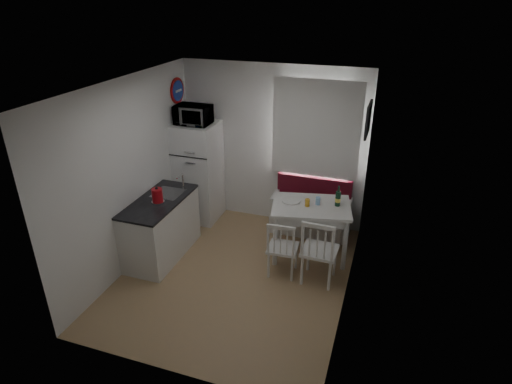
% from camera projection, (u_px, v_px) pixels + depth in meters
% --- Properties ---
extents(floor, '(3.00, 3.50, 0.02)m').
position_uv_depth(floor, '(235.00, 275.00, 5.92)').
color(floor, tan).
rests_on(floor, ground).
extents(ceiling, '(3.00, 3.50, 0.02)m').
position_uv_depth(ceiling, '(230.00, 86.00, 4.80)').
color(ceiling, white).
rests_on(ceiling, wall_back).
extents(wall_back, '(3.00, 0.02, 2.60)m').
position_uv_depth(wall_back, '(273.00, 146.00, 6.86)').
color(wall_back, white).
rests_on(wall_back, floor).
extents(wall_front, '(3.00, 0.02, 2.60)m').
position_uv_depth(wall_front, '(163.00, 269.00, 3.87)').
color(wall_front, white).
rests_on(wall_front, floor).
extents(wall_left, '(0.02, 3.50, 2.60)m').
position_uv_depth(wall_left, '(130.00, 175.00, 5.79)').
color(wall_left, white).
rests_on(wall_left, floor).
extents(wall_right, '(0.02, 3.50, 2.60)m').
position_uv_depth(wall_right, '(354.00, 208.00, 4.93)').
color(wall_right, white).
rests_on(wall_right, floor).
extents(window, '(1.22, 0.06, 1.47)m').
position_uv_depth(window, '(317.00, 131.00, 6.49)').
color(window, silver).
rests_on(window, wall_back).
extents(curtain, '(1.35, 0.02, 1.50)m').
position_uv_depth(curtain, '(316.00, 130.00, 6.41)').
color(curtain, white).
rests_on(curtain, wall_back).
extents(kitchen_counter, '(0.62, 1.32, 1.16)m').
position_uv_depth(kitchen_counter, '(161.00, 227.00, 6.20)').
color(kitchen_counter, silver).
rests_on(kitchen_counter, floor).
extents(wall_sign, '(0.03, 0.40, 0.40)m').
position_uv_depth(wall_sign, '(178.00, 91.00, 6.66)').
color(wall_sign, '#1A379D').
rests_on(wall_sign, wall_left).
extents(picture_frame, '(0.04, 0.52, 0.42)m').
position_uv_depth(picture_frame, '(368.00, 119.00, 5.56)').
color(picture_frame, black).
rests_on(picture_frame, wall_right).
extents(bench, '(1.25, 0.48, 0.89)m').
position_uv_depth(bench, '(311.00, 215.00, 6.88)').
color(bench, silver).
rests_on(bench, floor).
extents(dining_table, '(1.23, 0.98, 0.82)m').
position_uv_depth(dining_table, '(311.00, 211.00, 6.08)').
color(dining_table, silver).
rests_on(dining_table, floor).
extents(chair_left, '(0.42, 0.40, 0.45)m').
position_uv_depth(chair_left, '(281.00, 244.00, 5.68)').
color(chair_left, silver).
rests_on(chair_left, floor).
extents(chair_right, '(0.47, 0.45, 0.52)m').
position_uv_depth(chair_right, '(319.00, 246.00, 5.49)').
color(chair_right, silver).
rests_on(chair_right, floor).
extents(fridge, '(0.67, 0.67, 1.67)m').
position_uv_depth(fridge, '(198.00, 172.00, 7.10)').
color(fridge, white).
rests_on(fridge, floor).
extents(microwave, '(0.54, 0.37, 0.30)m').
position_uv_depth(microwave, '(193.00, 115.00, 6.63)').
color(microwave, white).
rests_on(microwave, fridge).
extents(kettle, '(0.18, 0.18, 0.24)m').
position_uv_depth(kettle, '(157.00, 195.00, 5.87)').
color(kettle, '#B40E17').
rests_on(kettle, kitchen_counter).
extents(wine_bottle, '(0.08, 0.08, 0.30)m').
position_uv_depth(wine_bottle, '(338.00, 196.00, 5.96)').
color(wine_bottle, '#12381F').
rests_on(wine_bottle, dining_table).
extents(drinking_glass_orange, '(0.07, 0.07, 0.11)m').
position_uv_depth(drinking_glass_orange, '(307.00, 203.00, 5.99)').
color(drinking_glass_orange, gold).
rests_on(drinking_glass_orange, dining_table).
extents(drinking_glass_blue, '(0.07, 0.07, 0.11)m').
position_uv_depth(drinking_glass_blue, '(318.00, 201.00, 6.03)').
color(drinking_glass_blue, '#92C5F8').
rests_on(drinking_glass_blue, dining_table).
extents(plate, '(0.27, 0.27, 0.02)m').
position_uv_depth(plate, '(291.00, 201.00, 6.14)').
color(plate, white).
rests_on(plate, dining_table).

